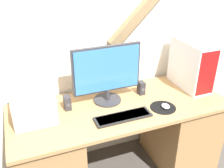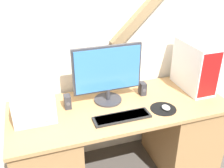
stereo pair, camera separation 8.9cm
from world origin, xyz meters
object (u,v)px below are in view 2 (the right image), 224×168
Objects in this scene: speaker_right at (143,89)px; keyboard at (122,117)px; mouse at (166,108)px; computer_tower at (195,66)px; printer at (34,104)px; monitor at (108,72)px; speaker_left at (68,102)px.

keyboard is at bearing -136.00° from speaker_right.
mouse is 0.18× the size of computer_tower.
keyboard is at bearing -161.86° from computer_tower.
keyboard is 1.42× the size of printer.
computer_tower is (0.41, 0.26, 0.20)m from mouse.
printer is (-0.61, -0.05, -0.16)m from monitor.
speaker_left and speaker_right have the same top height.
monitor is 0.40m from speaker_left.
monitor is 5.01× the size of speaker_right.
speaker_left is at bearing -178.44° from monitor.
computer_tower reaches higher than speaker_left.
speaker_right is at bearing 0.32° from monitor.
computer_tower is at bearing -2.15° from monitor.
speaker_left is at bearing 142.69° from keyboard.
monitor is at bearing 4.53° from printer.
monitor is 1.82× the size of printer.
speaker_left is (0.26, 0.04, -0.05)m from printer.
keyboard is 0.38m from mouse.
computer_tower is at bearing -3.78° from speaker_right.
mouse is at bearing 0.20° from keyboard.
speaker_right is at bearing 3.07° from printer.
speaker_right is at bearing 176.22° from computer_tower.
printer reaches higher than speaker_left.
monitor is 0.38m from keyboard.
monitor is at bearing 144.29° from mouse.
printer is at bearing 166.61° from mouse.
keyboard is at bearing -37.31° from speaker_left.
mouse is 1.04m from printer.
speaker_left is (-0.74, 0.28, 0.04)m from mouse.
mouse reaches higher than keyboard.
computer_tower reaches higher than speaker_right.
keyboard is 1.02× the size of computer_tower.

